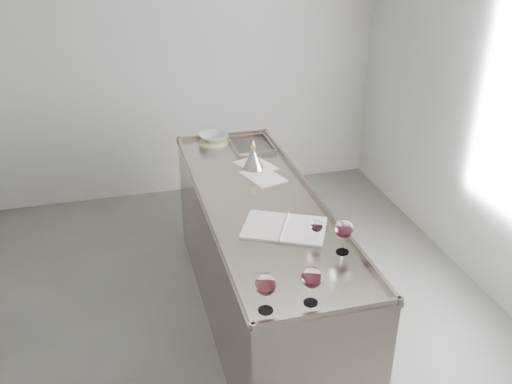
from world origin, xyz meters
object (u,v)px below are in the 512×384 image
object	(u,v)px
wine_glass_small	(317,227)
ceramic_bowl	(213,137)
wine_glass_middle	(312,278)
wine_glass_right	(344,230)
wine_funnel	(253,160)
counter	(261,261)
notebook	(284,228)
wine_glass_left	(266,285)

from	to	relation	value
wine_glass_small	ceramic_bowl	bearing A→B (deg)	99.35
wine_glass_middle	wine_glass_small	world-z (taller)	wine_glass_middle
wine_glass_middle	wine_glass_small	bearing A→B (deg)	67.06
wine_glass_right	wine_funnel	bearing A→B (deg)	99.20
wine_glass_small	wine_funnel	xyz separation A→B (m)	(-0.09, 1.06, -0.03)
counter	wine_glass_small	distance (m)	0.82
wine_glass_small	notebook	bearing A→B (deg)	124.55
wine_glass_left	notebook	bearing A→B (deg)	65.90
wine_glass_middle	ceramic_bowl	size ratio (longest dim) A/B	0.88
wine_glass_right	wine_glass_small	xyz separation A→B (m)	(-0.10, 0.14, -0.04)
wine_glass_middle	wine_glass_right	size ratio (longest dim) A/B	0.98
notebook	ceramic_bowl	world-z (taller)	ceramic_bowl
counter	wine_glass_left	world-z (taller)	wine_glass_left
wine_glass_right	ceramic_bowl	size ratio (longest dim) A/B	0.89
ceramic_bowl	notebook	bearing A→B (deg)	-84.48
counter	ceramic_bowl	size ratio (longest dim) A/B	10.58
wine_glass_left	ceramic_bowl	xyz separation A→B (m)	(0.17, 2.16, -0.10)
counter	wine_funnel	world-z (taller)	wine_funnel
wine_glass_right	wine_glass_small	distance (m)	0.18
wine_glass_small	notebook	xyz separation A→B (m)	(-0.13, 0.19, -0.09)
wine_glass_small	wine_glass_middle	bearing A→B (deg)	-112.94
wine_glass_middle	wine_glass_small	xyz separation A→B (m)	(0.22, 0.52, -0.04)
wine_glass_left	notebook	distance (m)	0.78
wine_glass_left	wine_glass_right	size ratio (longest dim) A/B	1.00
counter	ceramic_bowl	xyz separation A→B (m)	(-0.10, 1.08, 0.52)
wine_glass_middle	notebook	xyz separation A→B (m)	(0.09, 0.71, -0.14)
wine_glass_left	wine_funnel	size ratio (longest dim) A/B	0.89
wine_glass_right	ceramic_bowl	distance (m)	1.82
counter	wine_glass_small	size ratio (longest dim) A/B	17.06
counter	wine_funnel	bearing A→B (deg)	80.86
wine_glass_small	notebook	size ratio (longest dim) A/B	0.25
wine_glass_right	wine_funnel	xyz separation A→B (m)	(-0.19, 1.20, -0.07)
wine_glass_middle	notebook	bearing A→B (deg)	82.82
wine_glass_middle	wine_funnel	size ratio (longest dim) A/B	0.88
wine_glass_middle	notebook	distance (m)	0.72
wine_funnel	wine_glass_left	bearing A→B (deg)	-102.68
wine_glass_left	notebook	world-z (taller)	wine_glass_left
wine_glass_middle	ceramic_bowl	bearing A→B (deg)	91.37
wine_glass_right	counter	bearing A→B (deg)	111.40
wine_glass_right	wine_glass_small	size ratio (longest dim) A/B	1.44
notebook	wine_glass_small	bearing A→B (deg)	-29.03
wine_glass_middle	wine_funnel	xyz separation A→B (m)	(0.13, 1.58, -0.07)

